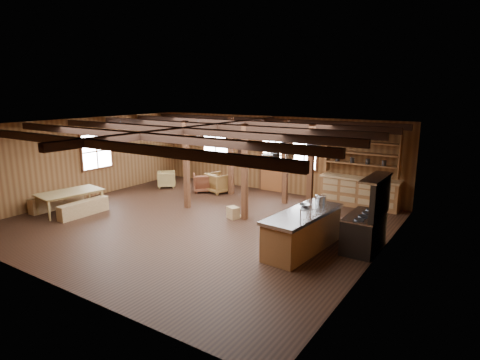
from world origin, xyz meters
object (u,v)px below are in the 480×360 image
object	(u,v)px
kitchen_island	(303,231)
armchair_b	(219,183)
commercial_range	(366,226)
dining_table	(71,202)
armchair_c	(167,179)
armchair_a	(203,183)

from	to	relation	value
kitchen_island	armchair_b	xyz separation A→B (m)	(-4.91, 3.37, -0.11)
commercial_range	dining_table	size ratio (longest dim) A/B	0.97
armchair_c	kitchen_island	bearing A→B (deg)	-155.49
armchair_a	armchair_c	distance (m)	1.67
dining_table	armchair_a	world-z (taller)	armchair_a
dining_table	armchair_c	size ratio (longest dim) A/B	2.70
armchair_a	armchair_b	world-z (taller)	armchair_b
commercial_range	kitchen_island	bearing A→B (deg)	-145.90
kitchen_island	armchair_c	xyz separation A→B (m)	(-7.14, 2.94, -0.17)
dining_table	armchair_b	distance (m)	5.11
armchair_a	armchair_c	size ratio (longest dim) A/B	1.08
commercial_range	armchair_b	world-z (taller)	commercial_range
commercial_range	armchair_c	bearing A→B (deg)	165.98
dining_table	commercial_range	bearing A→B (deg)	-68.12
kitchen_island	armchair_c	world-z (taller)	kitchen_island
armchair_b	armchair_c	size ratio (longest dim) A/B	1.19
commercial_range	armchair_c	xyz separation A→B (m)	(-8.38, 2.09, -0.28)
kitchen_island	armchair_a	distance (m)	6.34
kitchen_island	dining_table	bearing A→B (deg)	-166.28
armchair_c	dining_table	bearing A→B (deg)	134.52
commercial_range	armchair_a	xyz separation A→B (m)	(-6.73, 2.32, -0.26)
commercial_range	armchair_a	size ratio (longest dim) A/B	2.43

